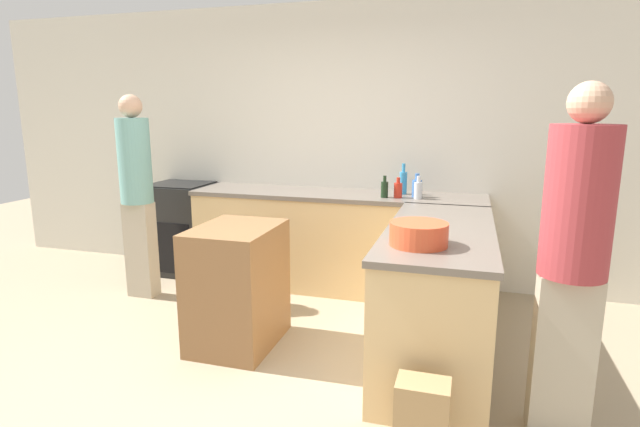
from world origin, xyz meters
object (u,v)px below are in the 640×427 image
object	(u,v)px
range_oven	(182,228)
paper_bag	(422,419)
water_bottle_blue	(417,188)
hot_sauce_bottle	(398,190)
vinegar_bottle_clear	(418,190)
wine_bottle_dark	(384,189)
island_table	(237,286)
mixing_bowl	(419,234)
person_at_peninsula	(573,252)
person_by_range	(137,188)
dish_soap_bottle	(403,182)

from	to	relation	value
range_oven	paper_bag	world-z (taller)	range_oven
water_bottle_blue	hot_sauce_bottle	distance (m)	0.18
vinegar_bottle_clear	paper_bag	bearing A→B (deg)	-82.96
wine_bottle_dark	paper_bag	size ratio (longest dim) A/B	0.48
paper_bag	hot_sauce_bottle	bearing A→B (deg)	101.65
island_table	paper_bag	size ratio (longest dim) A/B	2.18
range_oven	paper_bag	bearing A→B (deg)	-39.62
mixing_bowl	person_at_peninsula	xyz separation A→B (m)	(0.78, -0.16, 0.00)
water_bottle_blue	person_at_peninsula	world-z (taller)	person_at_peninsula
water_bottle_blue	person_by_range	world-z (taller)	person_by_range
island_table	wine_bottle_dark	xyz separation A→B (m)	(0.85, 1.22, 0.57)
wine_bottle_dark	paper_bag	world-z (taller)	wine_bottle_dark
range_oven	island_table	size ratio (longest dim) A/B	1.07
range_oven	mixing_bowl	size ratio (longest dim) A/B	2.83
water_bottle_blue	wine_bottle_dark	world-z (taller)	water_bottle_blue
paper_bag	person_by_range	bearing A→B (deg)	150.69
mixing_bowl	vinegar_bottle_clear	world-z (taller)	vinegar_bottle_clear
mixing_bowl	vinegar_bottle_clear	distance (m)	1.55
person_by_range	mixing_bowl	bearing A→B (deg)	-19.98
dish_soap_bottle	paper_bag	bearing A→B (deg)	-79.77
range_oven	mixing_bowl	bearing A→B (deg)	-32.77
island_table	wine_bottle_dark	world-z (taller)	wine_bottle_dark
range_oven	vinegar_bottle_clear	world-z (taller)	vinegar_bottle_clear
island_table	dish_soap_bottle	size ratio (longest dim) A/B	3.12
dish_soap_bottle	person_by_range	world-z (taller)	person_by_range
water_bottle_blue	wine_bottle_dark	xyz separation A→B (m)	(-0.27, -0.11, -0.01)
wine_bottle_dark	vinegar_bottle_clear	bearing A→B (deg)	3.41
water_bottle_blue	person_at_peninsula	bearing A→B (deg)	-61.94
vinegar_bottle_clear	dish_soap_bottle	size ratio (longest dim) A/B	0.71
dish_soap_bottle	water_bottle_blue	bearing A→B (deg)	-41.97
range_oven	paper_bag	size ratio (longest dim) A/B	2.33
wine_bottle_dark	paper_bag	xyz separation A→B (m)	(0.55, -2.09, -0.81)
island_table	wine_bottle_dark	size ratio (longest dim) A/B	4.53
vinegar_bottle_clear	dish_soap_bottle	world-z (taller)	dish_soap_bottle
person_by_range	paper_bag	xyz separation A→B (m)	(2.68, -1.51, -0.81)
hot_sauce_bottle	person_by_range	bearing A→B (deg)	-164.70
mixing_bowl	person_by_range	xyz separation A→B (m)	(-2.58, 0.94, 0.01)
mixing_bowl	person_by_range	distance (m)	2.74
mixing_bowl	paper_bag	xyz separation A→B (m)	(0.10, -0.57, -0.80)
mixing_bowl	vinegar_bottle_clear	bearing A→B (deg)	95.82
island_table	person_at_peninsula	xyz separation A→B (m)	(2.08, -0.46, 0.56)
island_table	hot_sauce_bottle	distance (m)	1.68
mixing_bowl	person_at_peninsula	size ratio (longest dim) A/B	0.18
range_oven	water_bottle_blue	size ratio (longest dim) A/B	4.49
mixing_bowl	dish_soap_bottle	distance (m)	1.79
range_oven	water_bottle_blue	world-z (taller)	water_bottle_blue
wine_bottle_dark	dish_soap_bottle	world-z (taller)	dish_soap_bottle
water_bottle_blue	paper_bag	xyz separation A→B (m)	(0.28, -2.21, -0.81)
wine_bottle_dark	hot_sauce_bottle	xyz separation A→B (m)	(0.12, 0.03, -0.01)
wine_bottle_dark	person_at_peninsula	world-z (taller)	person_at_peninsula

